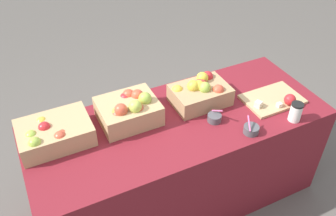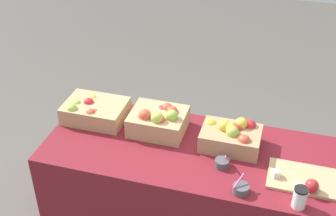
% 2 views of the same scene
% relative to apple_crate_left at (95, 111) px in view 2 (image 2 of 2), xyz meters
% --- Properties ---
extents(table, '(1.90, 0.76, 0.74)m').
position_rel_apple_crate_left_xyz_m(table, '(0.74, -0.14, -0.44)').
color(table, maroon).
rests_on(table, ground_plane).
extents(apple_crate_left, '(0.41, 0.29, 0.15)m').
position_rel_apple_crate_left_xyz_m(apple_crate_left, '(0.00, 0.00, 0.00)').
color(apple_crate_left, tan).
rests_on(apple_crate_left, table).
extents(apple_crate_middle, '(0.36, 0.30, 0.19)m').
position_rel_apple_crate_left_xyz_m(apple_crate_middle, '(0.45, -0.01, 0.02)').
color(apple_crate_middle, tan).
rests_on(apple_crate_middle, table).
extents(apple_crate_right, '(0.36, 0.25, 0.18)m').
position_rel_apple_crate_left_xyz_m(apple_crate_right, '(0.94, -0.04, 0.01)').
color(apple_crate_right, tan).
rests_on(apple_crate_right, table).
extents(cutting_board_front, '(0.38, 0.27, 0.09)m').
position_rel_apple_crate_left_xyz_m(cutting_board_front, '(1.39, -0.26, -0.05)').
color(cutting_board_front, tan).
rests_on(cutting_board_front, table).
extents(sample_bowl_near, '(0.09, 0.09, 0.10)m').
position_rel_apple_crate_left_xyz_m(sample_bowl_near, '(0.92, -0.25, -0.04)').
color(sample_bowl_near, '#4C4C51').
rests_on(sample_bowl_near, table).
extents(sample_bowl_mid, '(0.09, 0.10, 0.10)m').
position_rel_apple_crate_left_xyz_m(sample_bowl_mid, '(1.06, -0.43, -0.04)').
color(sample_bowl_mid, '#4C4C51').
rests_on(sample_bowl_mid, table).
extents(coffee_cup, '(0.07, 0.07, 0.13)m').
position_rel_apple_crate_left_xyz_m(coffee_cup, '(1.37, -0.45, -0.00)').
color(coffee_cup, silver).
rests_on(coffee_cup, table).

